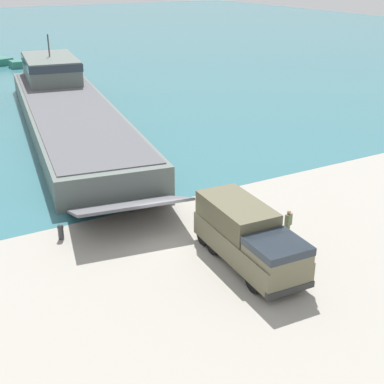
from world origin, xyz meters
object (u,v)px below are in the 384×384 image
at_px(landing_craft, 66,104).
at_px(soldier_on_ramp, 288,223).
at_px(mooring_bollard, 61,231).
at_px(moored_boat_b, 28,62).
at_px(military_truck, 248,236).

distance_m(landing_craft, soldier_on_ramp, 30.27).
height_order(soldier_on_ramp, mooring_bollard, soldier_on_ramp).
bearing_deg(moored_boat_b, landing_craft, 169.29).
bearing_deg(military_truck, landing_craft, -177.15).
xyz_separation_m(landing_craft, moored_boat_b, (4.30, 32.34, -0.96)).
bearing_deg(soldier_on_ramp, military_truck, -94.29).
bearing_deg(mooring_bollard, soldier_on_ramp, -29.62).
height_order(military_truck, soldier_on_ramp, military_truck).
bearing_deg(soldier_on_ramp, moored_boat_b, 157.72).
xyz_separation_m(military_truck, soldier_on_ramp, (3.46, 1.05, -0.52)).
bearing_deg(moored_boat_b, mooring_bollard, 164.65).
bearing_deg(moored_boat_b, military_truck, 172.69).
relative_size(landing_craft, military_truck, 5.70).
bearing_deg(military_truck, moored_boat_b, 179.29).
bearing_deg(soldier_on_ramp, mooring_bollard, -140.83).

